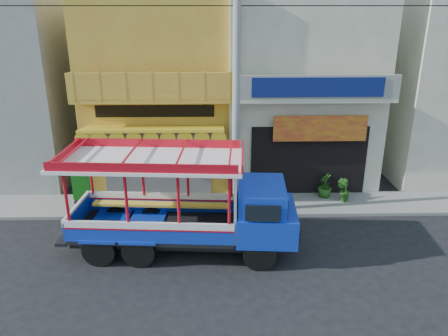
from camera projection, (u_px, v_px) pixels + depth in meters
name	position (u px, v px, depth m)	size (l,w,h in m)	color
ground	(273.00, 263.00, 13.21)	(90.00, 90.00, 0.00)	black
sidewalk	(260.00, 204.00, 16.93)	(30.00, 2.00, 0.12)	slate
shophouse_left	(163.00, 83.00, 19.14)	(6.00, 7.50, 8.24)	#C5812B
shophouse_right	(299.00, 83.00, 19.28)	(6.00, 6.75, 8.24)	#BDB89B
party_pilaster	(234.00, 100.00, 16.33)	(0.35, 0.30, 8.00)	#BDB89B
filler_building_left	(3.00, 91.00, 19.12)	(6.00, 6.00, 7.60)	gray
utility_pole	(241.00, 78.00, 14.52)	(28.00, 0.26, 9.00)	gray
songthaew_truck	(198.00, 205.00, 13.30)	(7.27, 2.81, 3.33)	black
green_sign	(82.00, 191.00, 16.81)	(0.73, 0.37, 1.11)	black
potted_plant_b	(344.00, 190.00, 16.95)	(0.50, 0.40, 0.90)	#235117
potted_plant_c	(325.00, 186.00, 17.30)	(0.55, 0.55, 0.97)	#235117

